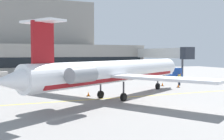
{
  "coord_description": "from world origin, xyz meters",
  "views": [
    {
      "loc": [
        -15.4,
        -31.05,
        5.41
      ],
      "look_at": [
        -0.7,
        4.92,
        3.0
      ],
      "focal_mm": 44.07,
      "sensor_mm": 36.0,
      "label": 1
    }
  ],
  "objects_px": {
    "pushback_tractor": "(0,77)",
    "marshaller": "(179,79)",
    "regional_jet": "(116,72)",
    "baggage_tug": "(174,74)"
  },
  "relations": [
    {
      "from": "regional_jet",
      "to": "marshaller",
      "type": "relative_size",
      "value": 14.66
    },
    {
      "from": "marshaller",
      "to": "pushback_tractor",
      "type": "bearing_deg",
      "value": 149.96
    },
    {
      "from": "pushback_tractor",
      "to": "marshaller",
      "type": "bearing_deg",
      "value": -30.04
    },
    {
      "from": "pushback_tractor",
      "to": "marshaller",
      "type": "xyz_separation_m",
      "value": [
        27.92,
        -16.14,
        0.08
      ]
    },
    {
      "from": "regional_jet",
      "to": "pushback_tractor",
      "type": "height_order",
      "value": "regional_jet"
    },
    {
      "from": "marshaller",
      "to": "regional_jet",
      "type": "bearing_deg",
      "value": -150.59
    },
    {
      "from": "regional_jet",
      "to": "baggage_tug",
      "type": "distance_m",
      "value": 28.45
    },
    {
      "from": "pushback_tractor",
      "to": "regional_jet",
      "type": "bearing_deg",
      "value": -62.99
    },
    {
      "from": "baggage_tug",
      "to": "marshaller",
      "type": "bearing_deg",
      "value": -120.85
    },
    {
      "from": "regional_jet",
      "to": "baggage_tug",
      "type": "xyz_separation_m",
      "value": [
        21.32,
        18.71,
        -2.18
      ]
    }
  ]
}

